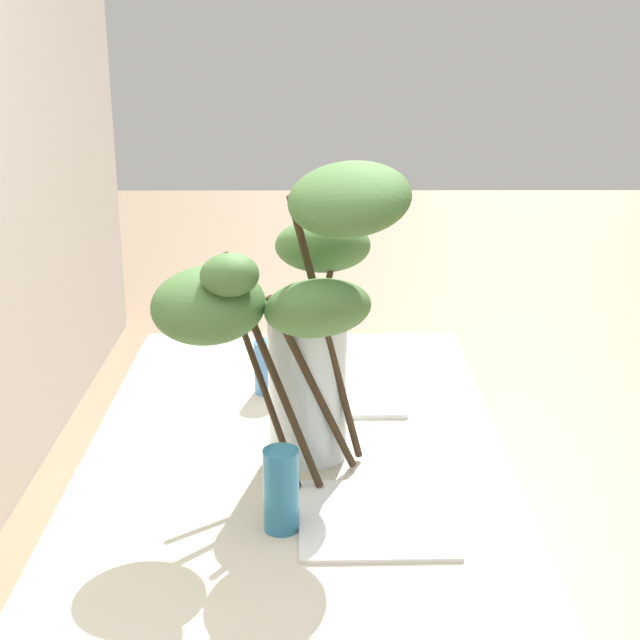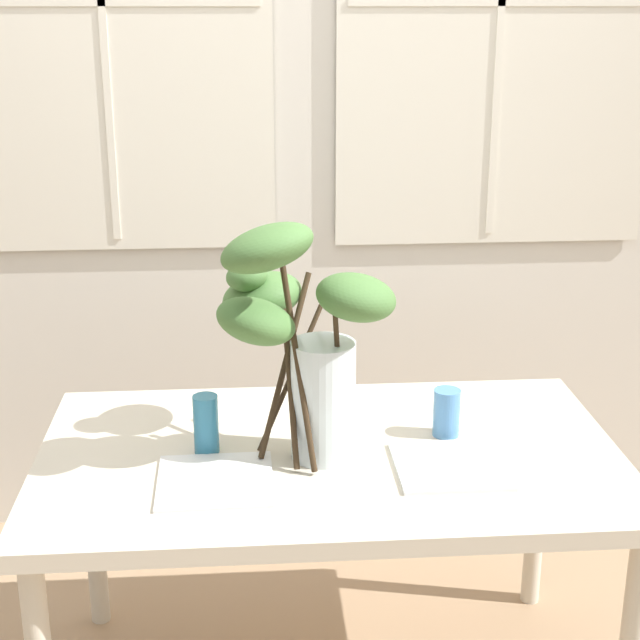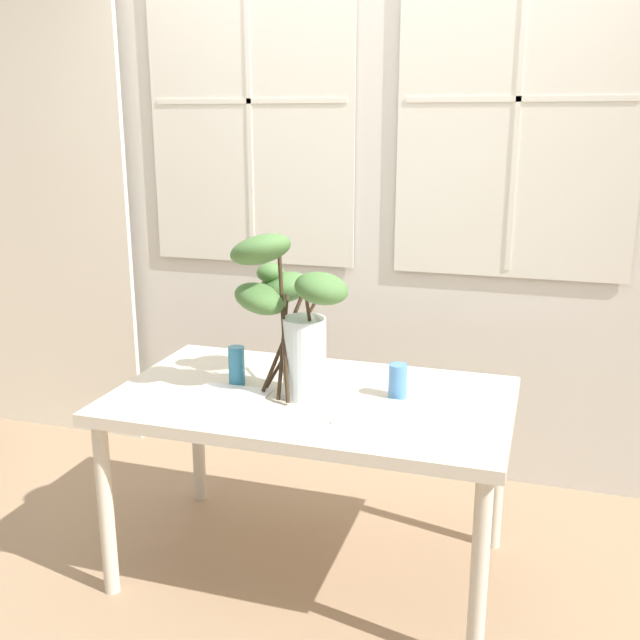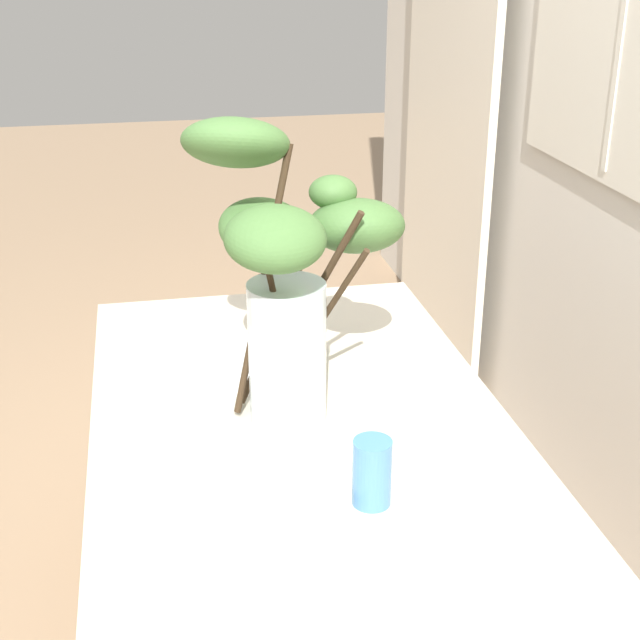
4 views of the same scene
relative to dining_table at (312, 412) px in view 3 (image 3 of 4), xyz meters
name	(u,v)px [view 3 (image 3 of 4)]	position (x,y,z in m)	size (l,w,h in m)	color
ground	(312,567)	(0.00, 0.00, -0.65)	(14.00, 14.00, 0.00)	#9E7F60
back_wall_with_windows	(379,154)	(0.00, 1.03, 0.89)	(5.92, 0.14, 3.08)	beige
curtain_sheer_side	(48,203)	(-1.75, 0.89, 0.62)	(0.95, 0.03, 2.55)	silver
dining_table	(312,412)	(0.00, 0.00, 0.00)	(1.45, 0.86, 0.72)	beige
vase_with_branches	(289,309)	(-0.08, -0.01, 0.39)	(0.50, 0.54, 0.64)	silver
drinking_glass_blue_left	(237,366)	(-0.31, 0.02, 0.15)	(0.06, 0.06, 0.15)	teal
drinking_glass_blue_right	(398,381)	(0.31, 0.07, 0.13)	(0.07, 0.07, 0.13)	#4C84BC
plate_square_left	(225,399)	(-0.28, -0.15, 0.08)	(0.27, 0.27, 0.01)	white
plate_square_right	(379,413)	(0.28, -0.12, 0.08)	(0.26, 0.26, 0.01)	white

